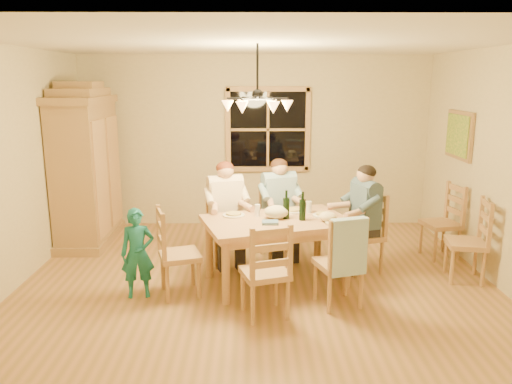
{
  "coord_description": "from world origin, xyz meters",
  "views": [
    {
      "loc": [
        -0.07,
        -5.43,
        2.34
      ],
      "look_at": [
        -0.01,
        0.1,
        1.08
      ],
      "focal_mm": 35.0,
      "sensor_mm": 36.0,
      "label": 1
    }
  ],
  "objects_px": {
    "child": "(138,253)",
    "wine_bottle_a": "(286,204)",
    "adult_slate_man": "(364,205)",
    "chair_spare_back": "(440,235)",
    "adult_woman": "(226,200)",
    "chair_spare_front": "(465,255)",
    "chair_far_left": "(226,241)",
    "adult_plaid_man": "(279,196)",
    "armoire": "(86,170)",
    "chair_far_right": "(279,235)",
    "chair_end_left": "(180,268)",
    "wine_bottle_b": "(303,206)",
    "dining_table": "(277,228)",
    "chair_near_right": "(338,277)",
    "chair_near_left": "(265,287)",
    "chair_end_right": "(362,247)",
    "chandelier": "(257,103)"
  },
  "relations": [
    {
      "from": "child",
      "to": "wine_bottle_a",
      "type": "bearing_deg",
      "value": 4.49
    },
    {
      "from": "adult_slate_man",
      "to": "chair_spare_back",
      "type": "height_order",
      "value": "adult_slate_man"
    },
    {
      "from": "adult_woman",
      "to": "chair_spare_front",
      "type": "distance_m",
      "value": 2.95
    },
    {
      "from": "chair_far_left",
      "to": "adult_woman",
      "type": "distance_m",
      "value": 0.54
    },
    {
      "from": "adult_plaid_man",
      "to": "armoire",
      "type": "bearing_deg",
      "value": -31.86
    },
    {
      "from": "adult_woman",
      "to": "adult_plaid_man",
      "type": "distance_m",
      "value": 0.72
    },
    {
      "from": "chair_far_right",
      "to": "chair_spare_front",
      "type": "height_order",
      "value": "same"
    },
    {
      "from": "adult_woman",
      "to": "adult_plaid_man",
      "type": "bearing_deg",
      "value": -180.0
    },
    {
      "from": "chair_end_left",
      "to": "adult_slate_man",
      "type": "distance_m",
      "value": 2.32
    },
    {
      "from": "chair_far_right",
      "to": "adult_plaid_man",
      "type": "xyz_separation_m",
      "value": [
        0.0,
        0.0,
        0.54
      ]
    },
    {
      "from": "chair_far_right",
      "to": "wine_bottle_b",
      "type": "xyz_separation_m",
      "value": [
        0.22,
        -0.85,
        0.62
      ]
    },
    {
      "from": "armoire",
      "to": "child",
      "type": "xyz_separation_m",
      "value": [
        1.12,
        -1.92,
        -0.56
      ]
    },
    {
      "from": "chair_end_left",
      "to": "wine_bottle_a",
      "type": "relative_size",
      "value": 3.0
    },
    {
      "from": "chair_spare_front",
      "to": "dining_table",
      "type": "bearing_deg",
      "value": 101.19
    },
    {
      "from": "chair_far_left",
      "to": "chair_near_right",
      "type": "bearing_deg",
      "value": 117.9
    },
    {
      "from": "armoire",
      "to": "dining_table",
      "type": "distance_m",
      "value": 3.08
    },
    {
      "from": "chair_near_left",
      "to": "chair_near_right",
      "type": "distance_m",
      "value": 0.81
    },
    {
      "from": "wine_bottle_a",
      "to": "chair_spare_front",
      "type": "height_order",
      "value": "wine_bottle_a"
    },
    {
      "from": "chair_near_right",
      "to": "chair_spare_back",
      "type": "xyz_separation_m",
      "value": [
        1.61,
        1.44,
        0.0
      ]
    },
    {
      "from": "chair_end_left",
      "to": "chair_end_right",
      "type": "bearing_deg",
      "value": 90.0
    },
    {
      "from": "adult_slate_man",
      "to": "chair_spare_front",
      "type": "distance_m",
      "value": 1.3
    },
    {
      "from": "chair_end_right",
      "to": "chair_spare_back",
      "type": "relative_size",
      "value": 1.0
    },
    {
      "from": "dining_table",
      "to": "chair_far_right",
      "type": "relative_size",
      "value": 1.86
    },
    {
      "from": "chair_far_right",
      "to": "adult_plaid_man",
      "type": "distance_m",
      "value": 0.54
    },
    {
      "from": "chair_near_right",
      "to": "wine_bottle_b",
      "type": "relative_size",
      "value": 3.0
    },
    {
      "from": "chandelier",
      "to": "chair_spare_back",
      "type": "height_order",
      "value": "chandelier"
    },
    {
      "from": "armoire",
      "to": "dining_table",
      "type": "height_order",
      "value": "armoire"
    },
    {
      "from": "child",
      "to": "adult_plaid_man",
      "type": "bearing_deg",
      "value": 26.72
    },
    {
      "from": "wine_bottle_b",
      "to": "chair_spare_front",
      "type": "relative_size",
      "value": 0.33
    },
    {
      "from": "chair_near_right",
      "to": "chair_spare_back",
      "type": "bearing_deg",
      "value": 24.41
    },
    {
      "from": "wine_bottle_b",
      "to": "child",
      "type": "height_order",
      "value": "wine_bottle_b"
    },
    {
      "from": "dining_table",
      "to": "chair_near_left",
      "type": "relative_size",
      "value": 1.86
    },
    {
      "from": "chair_near_right",
      "to": "chair_end_right",
      "type": "relative_size",
      "value": 1.0
    },
    {
      "from": "chair_far_left",
      "to": "chair_near_left",
      "type": "relative_size",
      "value": 1.0
    },
    {
      "from": "chandelier",
      "to": "armoire",
      "type": "bearing_deg",
      "value": 146.54
    },
    {
      "from": "wine_bottle_b",
      "to": "chair_end_left",
      "type": "bearing_deg",
      "value": -167.21
    },
    {
      "from": "chandelier",
      "to": "chair_near_right",
      "type": "xyz_separation_m",
      "value": [
        0.84,
        -0.54,
        -1.77
      ]
    },
    {
      "from": "chandelier",
      "to": "chair_far_right",
      "type": "xyz_separation_m",
      "value": [
        0.3,
        0.89,
        -1.77
      ]
    },
    {
      "from": "adult_woman",
      "to": "chair_far_left",
      "type": "bearing_deg",
      "value": -107.32
    },
    {
      "from": "child",
      "to": "adult_slate_man",
      "type": "bearing_deg",
      "value": 5.04
    },
    {
      "from": "chair_near_right",
      "to": "wine_bottle_b",
      "type": "distance_m",
      "value": 0.91
    },
    {
      "from": "chair_near_left",
      "to": "adult_woman",
      "type": "distance_m",
      "value": 1.62
    },
    {
      "from": "chair_far_left",
      "to": "adult_slate_man",
      "type": "xyz_separation_m",
      "value": [
        1.69,
        -0.28,
        0.54
      ]
    },
    {
      "from": "chair_end_right",
      "to": "chair_far_left",
      "type": "bearing_deg",
      "value": 63.43
    },
    {
      "from": "dining_table",
      "to": "chair_far_right",
      "type": "bearing_deg",
      "value": 84.94
    },
    {
      "from": "adult_woman",
      "to": "chair_spare_back",
      "type": "bearing_deg",
      "value": 166.99
    },
    {
      "from": "adult_plaid_man",
      "to": "chair_far_right",
      "type": "bearing_deg",
      "value": 180.0
    },
    {
      "from": "chair_near_right",
      "to": "armoire",
      "type": "bearing_deg",
      "value": 129.38
    },
    {
      "from": "chair_near_right",
      "to": "child",
      "type": "bearing_deg",
      "value": 156.62
    },
    {
      "from": "chair_far_right",
      "to": "wine_bottle_a",
      "type": "relative_size",
      "value": 3.0
    }
  ]
}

